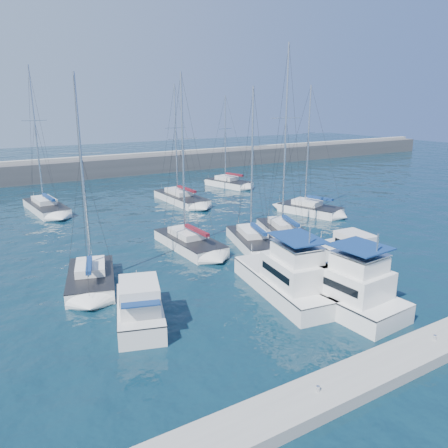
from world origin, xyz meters
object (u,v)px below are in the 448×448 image
motor_yacht_port_inner (288,279)px  sailboat_mid_d (285,232)px  motor_yacht_stbd_outer (349,255)px  sailboat_mid_c (253,241)px  sailboat_mid_e (310,209)px  sailboat_back_b (181,198)px  motor_yacht_stbd_inner (346,291)px  motor_yacht_port_outer (140,309)px  sailboat_mid_a (91,278)px  sailboat_back_a (46,207)px  sailboat_mid_b (189,242)px  sailboat_back_c (229,183)px

motor_yacht_port_inner → sailboat_mid_d: (7.88, 10.13, -0.57)m
motor_yacht_stbd_outer → sailboat_mid_c: 8.58m
sailboat_mid_c → sailboat_mid_e: 13.70m
motor_yacht_port_inner → sailboat_back_b: size_ratio=0.65×
motor_yacht_port_inner → motor_yacht_stbd_inner: same height
motor_yacht_port_outer → motor_yacht_stbd_outer: same height
sailboat_mid_a → sailboat_mid_d: sailboat_mid_d is taller
motor_yacht_port_outer → sailboat_mid_a: sailboat_mid_a is taller
motor_yacht_stbd_inner → sailboat_mid_d: 14.74m
motor_yacht_stbd_inner → motor_yacht_stbd_outer: bearing=38.1°
sailboat_mid_c → motor_yacht_port_outer: bearing=-133.3°
sailboat_back_b → motor_yacht_stbd_outer: bearing=-88.9°
sailboat_mid_a → sailboat_mid_e: 27.71m
sailboat_back_a → sailboat_mid_b: bearing=-73.2°
motor_yacht_port_outer → sailboat_mid_d: (17.58, 8.75, -0.38)m
motor_yacht_stbd_outer → sailboat_mid_c: sailboat_mid_c is taller
motor_yacht_port_outer → sailboat_back_c: 42.25m
motor_yacht_stbd_outer → sailboat_mid_b: size_ratio=0.40×
motor_yacht_port_outer → motor_yacht_port_inner: size_ratio=0.69×
motor_yacht_port_outer → sailboat_mid_a: 6.98m
sailboat_mid_a → motor_yacht_port_inner: bearing=-21.9°
motor_yacht_port_outer → sailboat_mid_b: 13.60m
motor_yacht_port_outer → sailboat_mid_b: bearing=69.1°
sailboat_mid_a → sailboat_back_a: size_ratio=0.88×
motor_yacht_stbd_outer → sailboat_mid_b: sailboat_mid_b is taller
motor_yacht_stbd_inner → sailboat_mid_d: sailboat_mid_d is taller
sailboat_back_b → motor_yacht_port_outer: bearing=-121.9°
motor_yacht_stbd_outer → sailboat_back_a: sailboat_back_a is taller
sailboat_back_a → sailboat_back_c: 26.28m
sailboat_mid_a → sailboat_mid_c: 14.56m
sailboat_back_b → sailboat_back_c: sailboat_back_b is taller
sailboat_mid_d → motor_yacht_stbd_outer: bearing=-75.7°
sailboat_mid_c → sailboat_back_c: sailboat_mid_c is taller
motor_yacht_stbd_outer → sailboat_back_c: size_ratio=0.45×
motor_yacht_stbd_inner → sailboat_mid_a: bearing=133.6°
motor_yacht_stbd_outer → sailboat_back_a: 34.98m
sailboat_back_a → sailboat_mid_e: bearing=-38.5°
sailboat_back_c → sailboat_mid_e: bearing=-108.1°
sailboat_back_b → sailboat_back_c: bearing=26.5°
motor_yacht_port_outer → motor_yacht_port_inner: (9.70, -1.39, 0.19)m
sailboat_mid_d → sailboat_back_a: bearing=145.5°
sailboat_mid_e → motor_yacht_port_outer: bearing=-169.7°
motor_yacht_port_outer → sailboat_back_b: size_ratio=0.45×
sailboat_mid_a → motor_yacht_port_outer: bearing=-66.0°
sailboat_mid_d → sailboat_mid_e: (8.13, 5.61, -0.03)m
motor_yacht_port_inner → sailboat_mid_e: sailboat_mid_e is taller
sailboat_back_a → sailboat_back_b: 15.94m
motor_yacht_stbd_inner → motor_yacht_port_inner: bearing=115.4°
sailboat_mid_a → sailboat_mid_b: bearing=37.3°
motor_yacht_port_outer → sailboat_mid_c: (13.52, 8.09, -0.42)m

